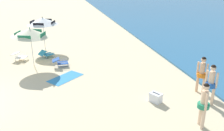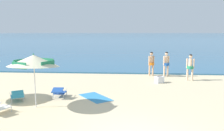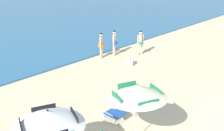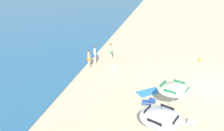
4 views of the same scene
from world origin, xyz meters
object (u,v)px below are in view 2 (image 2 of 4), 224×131
object	(u,v)px
person_standing_beside	(190,65)
beach_towel	(95,97)
beach_umbrella_striped_main	(34,61)
person_standing_near_shore	(166,62)
person_wading_in	(151,62)
lounge_chair_under_umbrella	(17,96)
lounge_chair_facing_sea	(59,92)
cooler_box	(159,80)

from	to	relation	value
person_standing_beside	beach_towel	world-z (taller)	person_standing_beside
beach_umbrella_striped_main	person_standing_beside	size ratio (longest dim) A/B	1.47
person_standing_near_shore	person_wading_in	world-z (taller)	person_standing_near_shore
lounge_chair_under_umbrella	beach_umbrella_striped_main	bearing A→B (deg)	-32.36
lounge_chair_facing_sea	beach_towel	bearing A→B (deg)	3.71
beach_umbrella_striped_main	lounge_chair_under_umbrella	world-z (taller)	beach_umbrella_striped_main
beach_towel	lounge_chair_facing_sea	bearing A→B (deg)	-176.29
person_standing_beside	cooler_box	bearing A→B (deg)	-157.86
person_standing_beside	beach_towel	distance (m)	7.04
person_standing_near_shore	person_standing_beside	world-z (taller)	person_standing_near_shore
beach_umbrella_striped_main	cooler_box	bearing A→B (deg)	41.42
lounge_chair_under_umbrella	person_standing_beside	bearing A→B (deg)	29.95
person_wading_in	cooler_box	world-z (taller)	person_wading_in
cooler_box	person_wading_in	bearing A→B (deg)	97.24
beach_umbrella_striped_main	lounge_chair_facing_sea	size ratio (longest dim) A/B	2.85
person_wading_in	beach_umbrella_striped_main	bearing A→B (deg)	-126.48
lounge_chair_under_umbrella	person_standing_beside	distance (m)	10.32
person_standing_near_shore	cooler_box	world-z (taller)	person_standing_near_shore
lounge_chair_under_umbrella	person_wading_in	size ratio (longest dim) A/B	0.61
person_standing_near_shore	lounge_chair_facing_sea	bearing A→B (deg)	-136.44
beach_towel	person_wading_in	bearing A→B (deg)	61.07
person_standing_near_shore	person_standing_beside	size ratio (longest dim) A/B	1.03
lounge_chair_facing_sea	person_standing_beside	xyz separation A→B (m)	(7.23, 4.39, 0.71)
lounge_chair_facing_sea	beach_towel	xyz separation A→B (m)	(1.72, 0.11, -0.27)
lounge_chair_under_umbrella	person_standing_beside	size ratio (longest dim) A/B	0.61
beach_umbrella_striped_main	lounge_chair_facing_sea	distance (m)	2.30
lounge_chair_under_umbrella	beach_towel	distance (m)	3.53
person_standing_beside	person_wading_in	size ratio (longest dim) A/B	1.00
lounge_chair_under_umbrella	person_standing_beside	xyz separation A→B (m)	(8.92, 5.14, 0.72)
lounge_chair_facing_sea	person_wading_in	bearing A→B (deg)	50.10
beach_umbrella_striped_main	person_standing_near_shore	xyz separation A→B (m)	(6.44, 7.10, -0.94)
beach_towel	beach_umbrella_striped_main	bearing A→B (deg)	-144.71
person_standing_near_shore	lounge_chair_under_umbrella	bearing A→B (deg)	-140.05
person_standing_beside	cooler_box	distance (m)	2.33
lounge_chair_facing_sea	cooler_box	size ratio (longest dim) A/B	1.46
lounge_chair_under_umbrella	lounge_chair_facing_sea	distance (m)	1.85
beach_umbrella_striped_main	person_wading_in	distance (m)	9.19
cooler_box	person_standing_near_shore	bearing A→B (deg)	70.85
person_standing_near_shore	person_wading_in	bearing A→B (deg)	166.20
person_standing_beside	lounge_chair_facing_sea	bearing A→B (deg)	-148.71
lounge_chair_facing_sea	beach_towel	world-z (taller)	lounge_chair_facing_sea
person_standing_beside	person_wading_in	world-z (taller)	person_wading_in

